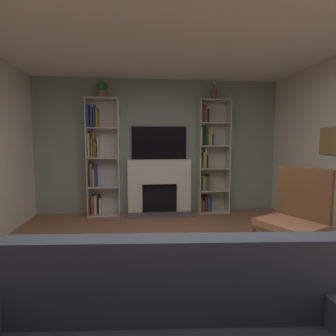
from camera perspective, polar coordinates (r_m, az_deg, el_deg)
name	(u,v)px	position (r m, az deg, el deg)	size (l,w,h in m)	color
ground_plane	(180,289)	(2.82, 2.71, -24.64)	(7.01, 7.01, 0.00)	#8F6047
wall_back_accent	(159,147)	(5.37, -1.98, 4.63)	(4.98, 0.06, 2.66)	gray
fireplace	(159,185)	(5.31, -1.86, -3.76)	(1.36, 0.49, 1.08)	white
tv	(159,143)	(5.31, -1.94, 5.45)	(1.09, 0.06, 0.65)	black
bookshelf_left	(100,160)	(5.28, -14.55, 1.71)	(0.61, 0.32, 2.25)	silver
bookshelf_right	(209,158)	(5.40, 8.87, 2.07)	(0.61, 0.33, 2.25)	beige
potted_plant	(102,89)	(5.32, -14.07, 16.25)	(0.19, 0.19, 0.31)	#A46E49
vase_with_flowers	(214,93)	(5.47, 9.94, 15.72)	(0.11, 0.11, 0.39)	brown
armchair	(295,216)	(3.58, 25.78, -9.24)	(0.79, 0.85, 1.11)	brown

